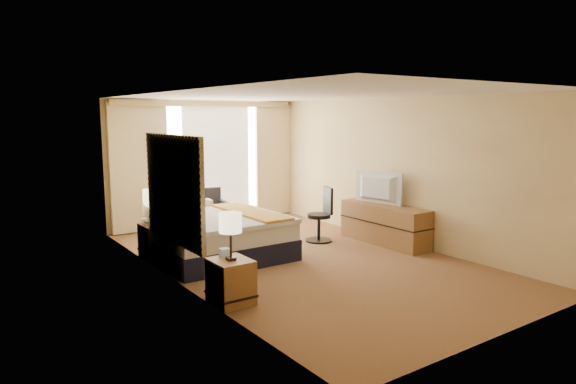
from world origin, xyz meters
TOP-DOWN VIEW (x-y plane):
  - floor at (0.00, 0.00)m, footprint 4.20×7.00m
  - ceiling at (0.00, 0.00)m, footprint 4.20×7.00m
  - wall_back at (0.00, 3.50)m, footprint 4.20×0.02m
  - wall_front at (0.00, -3.50)m, footprint 4.20×0.02m
  - wall_left at (-2.10, 0.00)m, footprint 0.02×7.00m
  - wall_right at (2.10, 0.00)m, footprint 0.02×7.00m
  - headboard at (-2.06, 0.20)m, footprint 0.06×1.85m
  - nightstand_left at (-1.87, -1.05)m, footprint 0.45×0.52m
  - nightstand_right at (-1.87, 1.45)m, footprint 0.45×0.52m
  - media_dresser at (1.83, 0.00)m, footprint 0.50×1.80m
  - window at (0.25, 3.47)m, footprint 2.30×0.02m
  - curtains at (-0.00, 3.39)m, footprint 4.12×0.19m
  - bed at (-1.06, 0.85)m, footprint 2.00×1.83m
  - loveseat at (-0.42, 3.04)m, footprint 1.34×0.82m
  - floor_lamp at (-1.15, 3.30)m, footprint 0.24×0.24m
  - desk_chair at (1.01, 0.77)m, footprint 0.49×0.49m
  - lamp_left at (-1.88, -1.08)m, footprint 0.28×0.28m
  - lamp_right at (-1.91, 1.48)m, footprint 0.27×0.27m
  - tissue_box at (-1.86, -0.89)m, footprint 0.12×0.12m
  - telephone at (-1.77, 1.44)m, footprint 0.22×0.19m
  - television at (1.78, 0.20)m, footprint 0.28×1.02m

SIDE VIEW (x-z plane):
  - floor at x=0.00m, z-range -0.01..0.01m
  - loveseat at x=-0.42m, z-range -0.13..0.66m
  - nightstand_left at x=-1.87m, z-range 0.00..0.55m
  - nightstand_right at x=-1.87m, z-range 0.00..0.55m
  - media_dresser at x=1.83m, z-range 0.00..0.70m
  - bed at x=-1.06m, z-range -0.13..0.84m
  - desk_chair at x=1.01m, z-range -0.05..0.94m
  - telephone at x=-1.77m, z-range 0.55..0.62m
  - tissue_box at x=-1.86m, z-range 0.55..0.65m
  - lamp_right at x=-1.91m, z-range 0.71..1.27m
  - television at x=1.78m, z-range 0.70..1.28m
  - lamp_left at x=-1.88m, z-range 0.71..1.29m
  - headboard at x=-2.06m, z-range 0.53..2.03m
  - wall_back at x=0.00m, z-range 0.00..2.60m
  - wall_front at x=0.00m, z-range 0.00..2.60m
  - wall_left at x=-2.10m, z-range 0.00..2.60m
  - wall_right at x=2.10m, z-range 0.00..2.60m
  - window at x=0.25m, z-range 0.17..2.47m
  - floor_lamp at x=-1.15m, z-range 0.40..2.31m
  - curtains at x=0.00m, z-range 0.13..2.69m
  - ceiling at x=0.00m, z-range 2.59..2.61m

